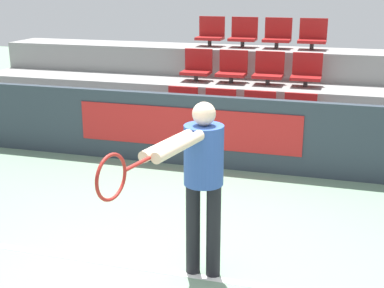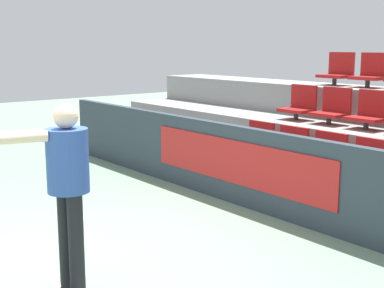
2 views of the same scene
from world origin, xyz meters
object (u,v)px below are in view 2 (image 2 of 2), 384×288
(stadium_chair_9, at_px, (371,72))
(tennis_player, at_px, (59,177))
(stadium_chair_0, at_px, (257,143))
(stadium_chair_6, at_px, (370,113))
(stadium_chair_2, at_px, (326,156))
(stadium_chair_5, at_px, (332,108))
(stadium_chair_4, at_px, (299,105))
(stadium_chair_8, at_px, (338,71))
(stadium_chair_3, at_px, (368,165))
(stadium_chair_1, at_px, (289,149))

(stadium_chair_9, height_order, tennis_player, stadium_chair_9)
(stadium_chair_0, distance_m, stadium_chair_6, 1.59)
(stadium_chair_2, relative_size, stadium_chair_5, 1.00)
(stadium_chair_4, distance_m, stadium_chair_5, 0.61)
(stadium_chair_6, relative_size, stadium_chair_8, 1.00)
(stadium_chair_3, xyz_separation_m, stadium_chair_9, (-1.21, 1.81, 0.96))
(stadium_chair_2, distance_m, stadium_chair_9, 2.14)
(stadium_chair_8, bearing_deg, stadium_chair_4, -90.00)
(stadium_chair_5, bearing_deg, stadium_chair_3, -36.69)
(stadium_chair_3, distance_m, stadium_chair_5, 1.59)
(stadium_chair_1, distance_m, stadium_chair_5, 1.02)
(stadium_chair_6, distance_m, stadium_chair_8, 1.59)
(stadium_chair_2, relative_size, stadium_chair_9, 1.00)
(stadium_chair_0, distance_m, stadium_chair_3, 1.82)
(stadium_chair_2, xyz_separation_m, stadium_chair_8, (-1.21, 1.81, 0.96))
(stadium_chair_5, height_order, stadium_chair_6, same)
(stadium_chair_1, height_order, stadium_chair_6, stadium_chair_6)
(tennis_player, bearing_deg, stadium_chair_5, 111.04)
(stadium_chair_2, relative_size, tennis_player, 0.32)
(stadium_chair_9, distance_m, tennis_player, 5.50)
(stadium_chair_8, bearing_deg, stadium_chair_1, -71.46)
(stadium_chair_3, relative_size, stadium_chair_9, 1.00)
(stadium_chair_5, bearing_deg, stadium_chair_4, 180.00)
(stadium_chair_0, xyz_separation_m, stadium_chair_6, (1.21, 0.90, 0.48))
(stadium_chair_0, xyz_separation_m, tennis_player, (1.29, -3.62, 0.31))
(stadium_chair_2, bearing_deg, stadium_chair_1, 180.00)
(stadium_chair_2, bearing_deg, stadium_chair_6, 90.00)
(stadium_chair_5, distance_m, tennis_player, 4.57)
(stadium_chair_4, distance_m, stadium_chair_9, 1.19)
(stadium_chair_9, bearing_deg, stadium_chair_4, -123.86)
(stadium_chair_8, bearing_deg, tennis_player, -76.57)
(stadium_chair_0, relative_size, stadium_chair_1, 1.00)
(stadium_chair_1, bearing_deg, tennis_player, -79.22)
(stadium_chair_1, relative_size, stadium_chair_6, 1.00)
(stadium_chair_3, distance_m, stadium_chair_8, 2.74)
(stadium_chair_5, distance_m, stadium_chair_9, 1.02)
(stadium_chair_4, distance_m, stadium_chair_8, 1.02)
(stadium_chair_8, bearing_deg, stadium_chair_2, -56.14)
(stadium_chair_2, relative_size, stadium_chair_8, 1.00)
(stadium_chair_3, height_order, stadium_chair_4, stadium_chair_4)
(stadium_chair_9, bearing_deg, tennis_player, -82.76)
(stadium_chair_5, bearing_deg, stadium_chair_8, 123.86)
(stadium_chair_0, relative_size, stadium_chair_5, 1.00)
(stadium_chair_2, bearing_deg, stadium_chair_3, 0.00)
(stadium_chair_0, height_order, tennis_player, tennis_player)
(stadium_chair_9, bearing_deg, stadium_chair_5, -90.00)
(stadium_chair_3, xyz_separation_m, stadium_chair_4, (-1.82, 0.90, 0.48))
(stadium_chair_0, bearing_deg, stadium_chair_4, 90.00)
(stadium_chair_4, distance_m, stadium_chair_6, 1.21)
(stadium_chair_8, bearing_deg, stadium_chair_0, -90.00)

